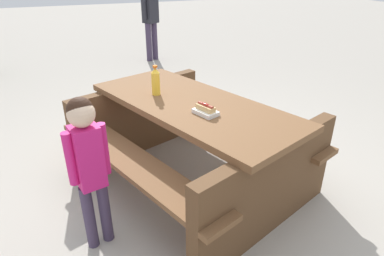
# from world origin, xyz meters

# --- Properties ---
(ground_plane) EXTENTS (30.00, 30.00, 0.00)m
(ground_plane) POSITION_xyz_m (0.00, 0.00, 0.00)
(ground_plane) COLOR #ADA599
(ground_plane) RESTS_ON ground
(picnic_table) EXTENTS (2.16, 1.92, 0.75)m
(picnic_table) POSITION_xyz_m (0.00, 0.00, 0.44)
(picnic_table) COLOR brown
(picnic_table) RESTS_ON ground
(soda_bottle) EXTENTS (0.07, 0.07, 0.24)m
(soda_bottle) POSITION_xyz_m (-0.27, -0.21, 0.86)
(soda_bottle) COLOR yellow
(soda_bottle) RESTS_ON picnic_table
(hotdog_tray) EXTENTS (0.21, 0.16, 0.08)m
(hotdog_tray) POSITION_xyz_m (0.25, -0.00, 0.78)
(hotdog_tray) COLOR white
(hotdog_tray) RESTS_ON picnic_table
(child_in_coat) EXTENTS (0.18, 0.26, 1.05)m
(child_in_coat) POSITION_xyz_m (0.40, -0.84, 0.67)
(child_in_coat) COLOR #3F334C
(child_in_coat) RESTS_ON ground
(bystander_adult) EXTENTS (0.31, 0.35, 1.58)m
(bystander_adult) POSITION_xyz_m (-4.12, 0.86, 1.01)
(bystander_adult) COLOR #3F334C
(bystander_adult) RESTS_ON ground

